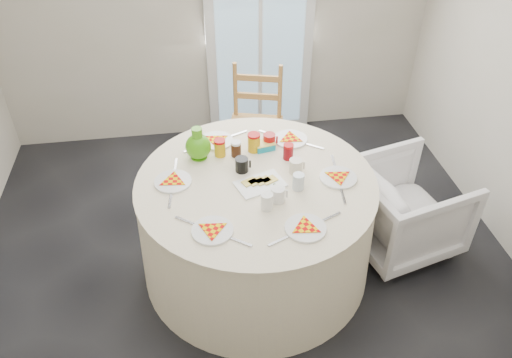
{
  "coord_description": "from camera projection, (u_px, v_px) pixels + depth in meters",
  "views": [
    {
      "loc": [
        -0.3,
        -2.43,
        2.8
      ],
      "look_at": [
        0.08,
        0.09,
        0.8
      ],
      "focal_mm": 35.0,
      "sensor_mm": 36.0,
      "label": 1
    }
  ],
  "objects": [
    {
      "name": "green_pitcher",
      "position": [
        198.0,
        147.0,
        3.4
      ],
      "size": [
        0.22,
        0.22,
        0.23
      ],
      "primitive_type": null,
      "rotation": [
        0.0,
        0.0,
        -0.33
      ],
      "color": "#429F10",
      "rests_on": "table"
    },
    {
      "name": "floor",
      "position": [
        247.0,
        274.0,
        3.65
      ],
      "size": [
        4.0,
        4.0,
        0.0
      ],
      "primitive_type": "plane",
      "color": "black",
      "rests_on": "ground"
    },
    {
      "name": "table",
      "position": [
        256.0,
        227.0,
        3.5
      ],
      "size": [
        1.63,
        1.63,
        0.83
      ],
      "primitive_type": "cylinder",
      "color": "#F4E8B4",
      "rests_on": "floor"
    },
    {
      "name": "butter_tub",
      "position": [
        264.0,
        149.0,
        3.53
      ],
      "size": [
        0.16,
        0.13,
        0.06
      ],
      "primitive_type": "cube",
      "rotation": [
        0.0,
        0.0,
        0.2
      ],
      "color": "#1194B1",
      "rests_on": "table"
    },
    {
      "name": "place_settings",
      "position": [
        256.0,
        183.0,
        3.26
      ],
      "size": [
        1.74,
        1.74,
        0.02
      ],
      "primitive_type": null,
      "rotation": [
        0.0,
        0.0,
        0.41
      ],
      "color": "silver",
      "rests_on": "table"
    },
    {
      "name": "armchair",
      "position": [
        405.0,
        203.0,
        3.67
      ],
      "size": [
        0.86,
        0.89,
        0.76
      ],
      "primitive_type": "imported",
      "rotation": [
        0.0,
        0.0,
        1.83
      ],
      "color": "white",
      "rests_on": "floor"
    },
    {
      "name": "mugs_glasses",
      "position": [
        272.0,
        176.0,
        3.24
      ],
      "size": [
        0.75,
        0.75,
        0.12
      ],
      "primitive_type": null,
      "rotation": [
        0.0,
        0.0,
        0.15
      ],
      "color": "#AEAEAE",
      "rests_on": "table"
    },
    {
      "name": "jar_cluster",
      "position": [
        252.0,
        153.0,
        3.44
      ],
      "size": [
        0.54,
        0.3,
        0.15
      ],
      "primitive_type": null,
      "rotation": [
        0.0,
        0.0,
        -0.07
      ],
      "color": "#AE8824",
      "rests_on": "table"
    },
    {
      "name": "wall_back",
      "position": [
        214.0,
        4.0,
        4.41
      ],
      "size": [
        4.0,
        0.02,
        2.6
      ],
      "primitive_type": "cube",
      "color": "#BCB5A3",
      "rests_on": "floor"
    },
    {
      "name": "wooden_chair",
      "position": [
        255.0,
        130.0,
        4.32
      ],
      "size": [
        0.55,
        0.54,
        1.01
      ],
      "primitive_type": null,
      "rotation": [
        0.0,
        0.0,
        -0.27
      ],
      "color": "#A56C3D",
      "rests_on": "floor"
    },
    {
      "name": "glass_door",
      "position": [
        260.0,
        31.0,
        4.57
      ],
      "size": [
        1.0,
        0.08,
        2.1
      ],
      "primitive_type": "cube",
      "color": "silver",
      "rests_on": "floor"
    },
    {
      "name": "cheese_platter",
      "position": [
        260.0,
        187.0,
        3.22
      ],
      "size": [
        0.35,
        0.28,
        0.04
      ],
      "primitive_type": null,
      "rotation": [
        0.0,
        0.0,
        0.33
      ],
      "color": "silver",
      "rests_on": "table"
    }
  ]
}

